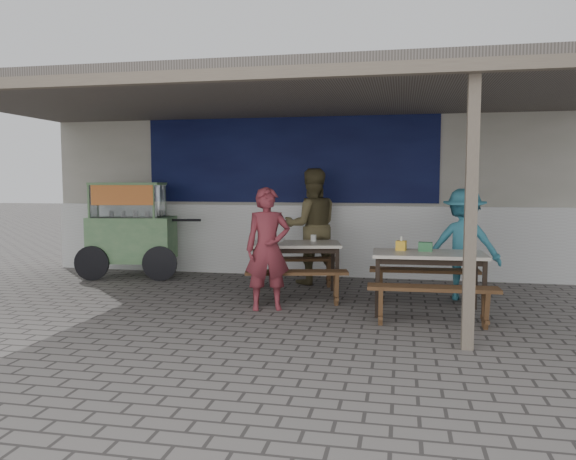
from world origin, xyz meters
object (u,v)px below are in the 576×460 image
(bench_left_street, at_px, (297,280))
(patron_street_side, at_px, (268,249))
(patron_wall_side, at_px, (312,226))
(patron_right_table, at_px, (464,244))
(bench_right_street, at_px, (432,297))
(bench_right_wall, at_px, (424,277))
(bench_left_wall, at_px, (295,265))
(donation_box, at_px, (425,247))
(vendor_cart, at_px, (131,226))
(tissue_box, at_px, (401,246))
(table_left, at_px, (296,248))
(condiment_jar, at_px, (314,238))
(table_right, at_px, (428,259))
(condiment_bowl, at_px, (278,240))

(bench_left_street, bearing_deg, patron_street_side, -146.12)
(patron_wall_side, bearing_deg, patron_right_table, 139.74)
(bench_right_street, height_order, bench_right_wall, same)
(bench_left_wall, bearing_deg, donation_box, -45.39)
(vendor_cart, bearing_deg, tissue_box, -28.75)
(bench_right_street, xyz_separation_m, donation_box, (-0.06, 0.74, 0.47))
(bench_right_street, bearing_deg, bench_left_wall, 132.20)
(patron_wall_side, xyz_separation_m, tissue_box, (1.38, -1.57, -0.10))
(table_left, bearing_deg, condiment_jar, 38.67)
(table_left, height_order, donation_box, donation_box)
(patron_right_table, bearing_deg, patron_street_side, 32.10)
(bench_left_wall, bearing_deg, patron_wall_side, 49.37)
(tissue_box, bearing_deg, patron_street_side, -168.38)
(bench_right_street, bearing_deg, vendor_cart, 152.02)
(vendor_cart, relative_size, condiment_jar, 20.86)
(patron_wall_side, xyz_separation_m, donation_box, (1.68, -1.61, -0.10))
(bench_right_street, bearing_deg, tissue_box, 112.08)
(bench_right_street, xyz_separation_m, bench_right_wall, (-0.05, 1.26, 0.00))
(bench_left_street, bearing_deg, tissue_box, -11.10)
(table_left, xyz_separation_m, patron_wall_side, (0.07, 0.98, 0.23))
(bench_right_wall, xyz_separation_m, tissue_box, (-0.30, -0.48, 0.47))
(table_right, relative_size, patron_wall_side, 0.75)
(patron_wall_side, bearing_deg, bench_right_street, 105.97)
(bench_right_street, distance_m, patron_right_table, 1.68)
(condiment_jar, bearing_deg, condiment_bowl, -158.94)
(vendor_cart, bearing_deg, bench_right_street, -35.45)
(table_left, distance_m, donation_box, 1.86)
(patron_street_side, xyz_separation_m, patron_right_table, (2.46, 1.11, -0.01))
(bench_left_street, distance_m, donation_box, 1.69)
(patron_street_side, bearing_deg, bench_left_wall, 69.49)
(table_right, xyz_separation_m, condiment_bowl, (-2.05, 0.82, 0.10))
(bench_left_wall, xyz_separation_m, bench_right_wall, (1.89, -0.72, 0.00))
(bench_left_wall, distance_m, bench_right_wall, 2.02)
(bench_left_street, bearing_deg, patron_right_table, 8.18)
(bench_right_street, xyz_separation_m, tissue_box, (-0.35, 0.78, 0.47))
(patron_street_side, distance_m, patron_right_table, 2.70)
(bench_left_street, relative_size, bench_right_street, 0.94)
(donation_box, bearing_deg, bench_left_wall, 146.55)
(table_left, xyz_separation_m, donation_box, (1.75, -0.63, 0.14))
(condiment_bowl, bearing_deg, patron_street_side, -85.10)
(donation_box, height_order, condiment_bowl, donation_box)
(bench_right_wall, distance_m, donation_box, 0.70)
(vendor_cart, relative_size, patron_street_side, 1.25)
(table_left, distance_m, bench_right_street, 2.29)
(bench_left_wall, height_order, condiment_bowl, condiment_bowl)
(table_left, bearing_deg, vendor_cart, 150.34)
(bench_right_street, relative_size, patron_wall_side, 0.80)
(patron_wall_side, relative_size, tissue_box, 15.11)
(donation_box, relative_size, condiment_jar, 1.83)
(bench_right_wall, distance_m, patron_right_table, 0.73)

